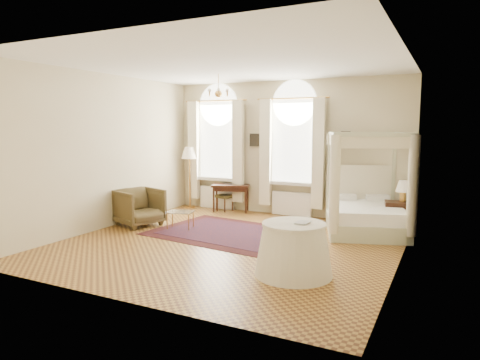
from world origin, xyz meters
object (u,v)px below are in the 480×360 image
Objects in this scene: canopy_bed at (366,210)px; floor_lamp at (189,156)px; writing_desk at (231,188)px; armchair at (139,207)px; side_table at (294,249)px; stool at (225,197)px; nightstand at (396,217)px; coffee_table at (180,213)px.

canopy_bed is 4.93m from floor_lamp.
canopy_bed is 3.60m from writing_desk.
armchair is 0.55× the size of floor_lamp.
armchair is at bearing -85.87° from floor_lamp.
side_table is (4.14, -1.53, -0.03)m from armchair.
writing_desk is 0.31m from stool.
writing_desk is (-3.52, 0.74, 0.13)m from canopy_bed.
side_table is (3.05, -3.82, -0.22)m from writing_desk.
writing_desk reaches higher than nightstand.
stool is at bearing 173.84° from nightstand.
stool is 0.51× the size of armchair.
nightstand is at bearing -51.66° from armchair.
coffee_table is (-4.18, -1.70, 0.01)m from nightstand.
armchair is 2.51m from floor_lamp.
canopy_bed is 3.59× the size of coffee_table.
canopy_bed is 4.87m from armchair.
stool is 2.16m from coffee_table.
floor_lamp is at bearing 118.31° from coffee_table.
nightstand is 1.41× the size of stool.
nightstand is at bearing 72.76° from side_table.
canopy_bed is 3.48× the size of nightstand.
side_table reaches higher than writing_desk.
writing_desk reaches higher than stool.
writing_desk is 1.16× the size of armchair.
stool is (-3.70, 0.74, -0.12)m from canopy_bed.
canopy_bed reaches higher than coffee_table.
canopy_bed is at bearing 21.50° from coffee_table.
armchair is at bearing 159.71° from side_table.
canopy_bed is at bearing -153.92° from nightstand.
armchair is 0.79× the size of side_table.
side_table is at bearing -51.46° from writing_desk.
armchair reaches higher than side_table.
nightstand is at bearing 26.08° from canopy_bed.
coffee_table is 0.39× the size of floor_lamp.
stool is 2.47m from armchair.
nightstand is at bearing -6.43° from writing_desk.
side_table is at bearing -107.24° from nightstand.
side_table is at bearing -98.77° from canopy_bed.
stool reaches higher than coffee_table.
writing_desk is 0.64× the size of floor_lamp.
stool is (-0.18, 0.00, -0.25)m from writing_desk.
floor_lamp reaches higher than writing_desk.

